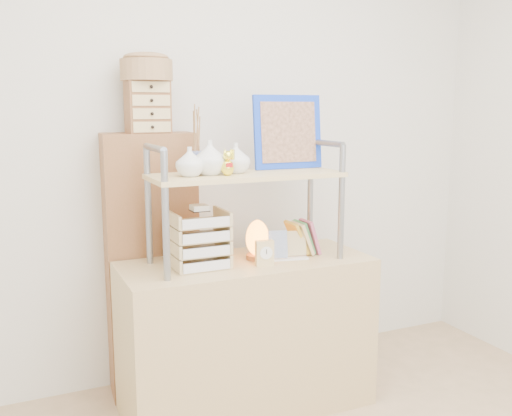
# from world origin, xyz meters

# --- Properties ---
(room_shell) EXTENTS (3.42, 3.41, 2.61)m
(room_shell) POSITION_xyz_m (0.00, 0.39, 1.69)
(room_shell) COLOR silver
(room_shell) RESTS_ON ground
(desk) EXTENTS (1.20, 0.50, 0.75)m
(desk) POSITION_xyz_m (0.00, 1.20, 0.38)
(desk) COLOR tan
(desk) RESTS_ON ground
(cabinet) EXTENTS (0.47, 0.27, 1.35)m
(cabinet) POSITION_xyz_m (-0.37, 1.57, 0.68)
(cabinet) COLOR brown
(cabinet) RESTS_ON ground
(hutch) EXTENTS (0.90, 0.34, 0.78)m
(hutch) POSITION_xyz_m (-0.01, 1.21, 1.19)
(hutch) COLOR gray
(hutch) RESTS_ON desk
(letter_tray) EXTENTS (0.24, 0.23, 0.29)m
(letter_tray) POSITION_xyz_m (-0.24, 1.19, 0.87)
(letter_tray) COLOR tan
(letter_tray) RESTS_ON desk
(salt_lamp) EXTENTS (0.13, 0.12, 0.19)m
(salt_lamp) POSITION_xyz_m (0.06, 1.21, 0.85)
(salt_lamp) COLOR brown
(salt_lamp) RESTS_ON desk
(desk_clock) EXTENTS (0.09, 0.05, 0.12)m
(desk_clock) POSITION_xyz_m (0.04, 1.09, 0.81)
(desk_clock) COLOR tan
(desk_clock) RESTS_ON desk
(postcard_stand) EXTENTS (0.21, 0.09, 0.14)m
(postcard_stand) POSITION_xyz_m (0.19, 1.15, 0.79)
(postcard_stand) COLOR white
(postcard_stand) RESTS_ON desk
(drawer_chest) EXTENTS (0.20, 0.16, 0.25)m
(drawer_chest) POSITION_xyz_m (-0.37, 1.55, 1.48)
(drawer_chest) COLOR brown
(drawer_chest) RESTS_ON cabinet
(woven_basket) EXTENTS (0.25, 0.25, 0.10)m
(woven_basket) POSITION_xyz_m (-0.37, 1.55, 1.65)
(woven_basket) COLOR brown
(woven_basket) RESTS_ON drawer_chest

